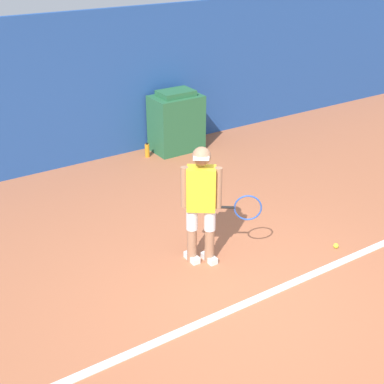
# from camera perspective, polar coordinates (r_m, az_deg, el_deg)

# --- Properties ---
(ground_plane) EXTENTS (24.00, 24.00, 0.00)m
(ground_plane) POSITION_cam_1_polar(r_m,az_deg,el_deg) (6.22, 6.15, -10.78)
(ground_plane) COLOR #B76642
(back_wall) EXTENTS (24.00, 0.10, 2.56)m
(back_wall) POSITION_cam_1_polar(r_m,az_deg,el_deg) (9.33, -11.71, 10.58)
(back_wall) COLOR #234C99
(back_wall) RESTS_ON ground_plane
(court_baseline) EXTENTS (21.60, 0.10, 0.01)m
(court_baseline) POSITION_cam_1_polar(r_m,az_deg,el_deg) (6.15, 6.83, -11.27)
(court_baseline) COLOR white
(court_baseline) RESTS_ON ground_plane
(tennis_player) EXTENTS (0.79, 0.62, 1.52)m
(tennis_player) POSITION_cam_1_polar(r_m,az_deg,el_deg) (6.32, 1.13, -0.98)
(tennis_player) COLOR #A37556
(tennis_player) RESTS_ON ground_plane
(tennis_ball) EXTENTS (0.07, 0.07, 0.07)m
(tennis_ball) POSITION_cam_1_polar(r_m,az_deg,el_deg) (7.22, 15.11, -5.55)
(tennis_ball) COLOR #D1E533
(tennis_ball) RESTS_ON ground_plane
(covered_chair) EXTENTS (0.90, 0.62, 1.13)m
(covered_chair) POSITION_cam_1_polar(r_m,az_deg,el_deg) (9.87, -1.69, 7.49)
(covered_chair) COLOR #28663D
(covered_chair) RESTS_ON ground_plane
(water_bottle) EXTENTS (0.08, 0.08, 0.27)m
(water_bottle) POSITION_cam_1_polar(r_m,az_deg,el_deg) (9.71, -4.80, 4.45)
(water_bottle) COLOR orange
(water_bottle) RESTS_ON ground_plane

